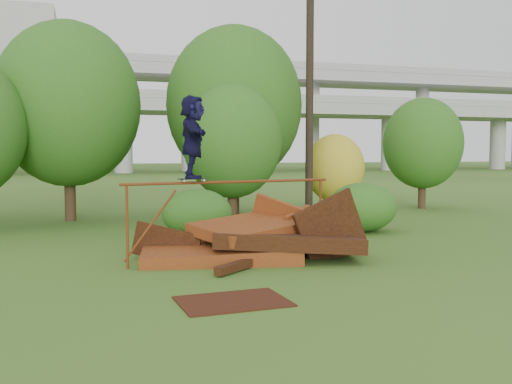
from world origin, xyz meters
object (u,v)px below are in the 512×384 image
object	(u,v)px
skater	(193,137)
utility_pole	(310,86)
scrap_pile	(254,242)
flat_plate	(233,301)

from	to	relation	value
skater	utility_pole	distance (m)	9.14
scrap_pile	utility_pole	distance (m)	9.11
skater	utility_pole	world-z (taller)	utility_pole
scrap_pile	flat_plate	bearing A→B (deg)	-111.71
scrap_pile	flat_plate	size ratio (longest dim) A/B	3.13
skater	utility_pole	size ratio (longest dim) A/B	0.19
flat_plate	skater	bearing A→B (deg)	90.01
scrap_pile	utility_pole	xyz separation A→B (m)	(4.13, 6.74, 4.54)
skater	flat_plate	size ratio (longest dim) A/B	1.03
scrap_pile	flat_plate	xyz separation A→B (m)	(-1.48, -3.72, -0.37)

